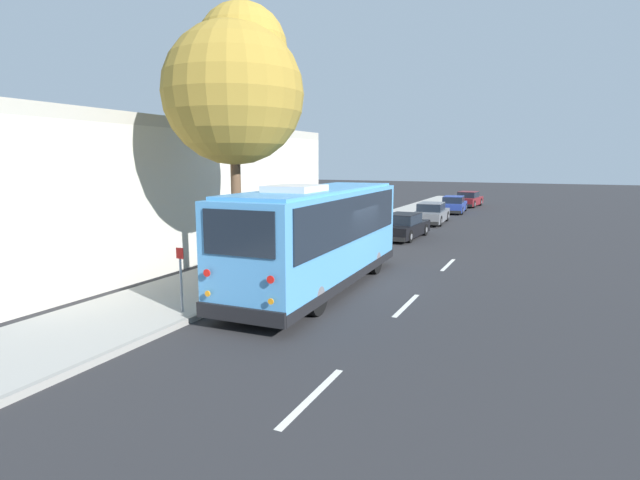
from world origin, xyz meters
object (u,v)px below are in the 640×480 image
Objects in this scene: parked_sedan_maroon at (468,199)px; sign_post_near at (181,279)px; shuttle_bus at (318,233)px; street_tree at (235,84)px; sign_post_far at (229,274)px; parked_sedan_gray at (431,214)px; parked_sedan_black at (404,227)px; parked_sedan_blue at (453,205)px; fire_hydrant at (344,238)px.

sign_post_near reaches higher than parked_sedan_maroon.
shuttle_bus is at bearing -175.23° from parked_sedan_maroon.
street_tree reaches higher than sign_post_far.
street_tree is 7.71× the size of sign_post_far.
parked_sedan_gray reaches higher than sign_post_far.
parked_sedan_black is 19.94m from parked_sedan_maroon.
parked_sedan_maroon reaches higher than parked_sedan_blue.
parked_sedan_gray is 1.07× the size of parked_sedan_maroon.
parked_sedan_blue is 0.55× the size of street_tree.
parked_sedan_maroon is (19.94, -0.21, 0.01)m from parked_sedan_black.
parked_sedan_gray is 1.00× the size of parked_sedan_blue.
sign_post_far reaches higher than fire_hydrant.
parked_sedan_black is at bearing -5.76° from sign_post_near.
sign_post_far is at bearing 134.51° from shuttle_bus.
street_tree is at bearing 170.76° from parked_sedan_gray.
parked_sedan_gray is 19.53m from street_tree.
parked_sedan_black is at bearing 177.88° from parked_sedan_gray.
parked_sedan_maroon is 24.48m from fire_hydrant.
fire_hydrant is (7.29, -0.65, -5.73)m from street_tree.
parked_sedan_gray is at bearing -7.06° from fire_hydrant.
parked_sedan_maroon is 32.30m from street_tree.
parked_sedan_maroon is at bearing -3.02° from sign_post_far.
shuttle_bus reaches higher than parked_sedan_gray.
sign_post_near is (-29.51, 1.51, 0.42)m from parked_sedan_blue.
parked_sedan_maroon is at bearing -6.42° from parked_sedan_blue.
parked_sedan_blue is (7.41, -0.07, -0.03)m from parked_sedan_gray.
parked_sedan_blue is at bearing -1.13° from shuttle_bus.
sign_post_far is at bearing 175.60° from parked_sedan_black.
shuttle_bus is at bearing -175.77° from parked_sedan_black.
parked_sedan_black is at bearing -176.15° from parked_sedan_maroon.
street_tree reaches higher than parked_sedan_gray.
parked_sedan_gray is 13.14m from parked_sedan_maroon.
sign_post_far reaches higher than parked_sedan_blue.
street_tree is at bearing 101.16° from shuttle_bus.
parked_sedan_blue is 4.21× the size of sign_post_far.
sign_post_near is (-15.30, 1.54, 0.41)m from parked_sedan_black.
street_tree is at bearing 174.94° from fire_hydrant.
parked_sedan_black is 5.57× the size of fire_hydrant.
sign_post_far is at bearing -157.31° from street_tree.
street_tree is (-18.58, 2.04, 5.67)m from parked_sedan_gray.
sign_post_near is (-22.11, 1.44, 0.39)m from parked_sedan_gray.
shuttle_bus is 1.09× the size of street_tree.
street_tree is 5.20× the size of sign_post_near.
parked_sedan_maroon is 3.93× the size of sign_post_far.
parked_sedan_blue is 27.47m from sign_post_far.
parked_sedan_gray is at bearing -4.12° from sign_post_far.
fire_hydrant is (8.73, -0.04, -0.16)m from sign_post_far.
parked_sedan_gray reaches higher than parked_sedan_blue.
parked_sedan_black is (11.18, 0.38, -1.18)m from shuttle_bus.
street_tree is 10.68× the size of fire_hydrant.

